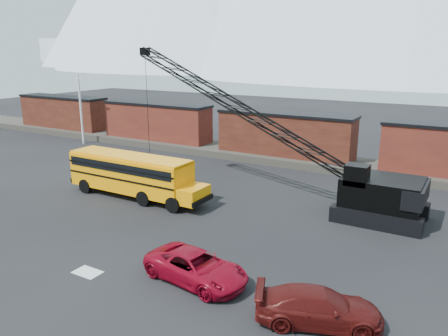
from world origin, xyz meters
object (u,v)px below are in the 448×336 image
(red_pickup, at_px, (196,267))
(crawler_crane, at_px, (263,122))
(school_bus, at_px, (134,174))
(maroon_suv, at_px, (319,307))

(red_pickup, relative_size, crawler_crane, 0.23)
(school_bus, xyz_separation_m, crawler_crane, (8.18, 4.81, 3.86))
(red_pickup, bearing_deg, maroon_suv, -85.28)
(red_pickup, height_order, crawler_crane, crawler_crane)
(maroon_suv, xyz_separation_m, crawler_crane, (-8.85, 13.08, 4.93))
(maroon_suv, height_order, crawler_crane, crawler_crane)
(maroon_suv, distance_m, crawler_crane, 16.54)
(red_pickup, distance_m, maroon_suv, 6.09)
(red_pickup, distance_m, crawler_crane, 13.97)
(school_bus, height_order, red_pickup, school_bus)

